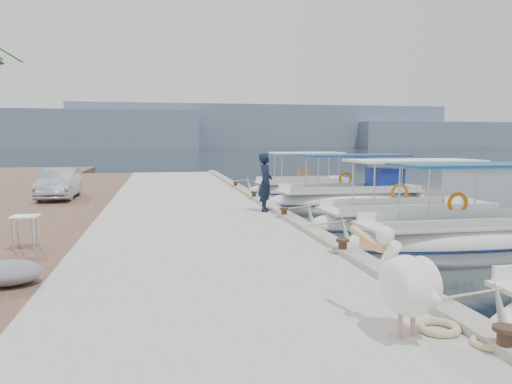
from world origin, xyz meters
TOP-DOWN VIEW (x-y plane):
  - ground at (0.00, 0.00)m, footprint 400.00×400.00m
  - concrete_quay at (-3.00, 5.00)m, footprint 6.00×40.00m
  - quay_curb at (-0.22, 5.00)m, footprint 0.44×40.00m
  - cobblestone_strip at (-8.00, 5.00)m, footprint 4.00×40.00m
  - distant_hills at (29.61, 201.49)m, footprint 330.00×60.00m
  - fishing_caique_b at (4.38, -0.80)m, footprint 7.58×2.16m
  - fishing_caique_c at (4.15, 2.32)m, footprint 7.13×2.42m
  - fishing_caique_d at (4.69, 8.76)m, footprint 7.98×2.60m
  - fishing_caique_e at (3.83, 13.70)m, footprint 6.48×2.29m
  - mooring_bollards at (-0.35, 1.50)m, footprint 0.28×20.28m
  - pelican at (-1.16, -7.75)m, footprint 0.75×1.66m
  - fisherman at (-0.60, 3.07)m, footprint 0.68×0.83m
  - parked_car at (-8.12, 8.32)m, footprint 1.32×3.75m
  - tarp_bundle at (-6.55, -4.54)m, footprint 1.10×0.90m
  - folding_table at (-6.97, -1.66)m, footprint 0.55×0.55m
  - rope_coil at (-0.69, -7.73)m, footprint 0.54×0.54m

SIDE VIEW (x-z plane):
  - ground at x=0.00m, z-range 0.00..0.00m
  - fishing_caique_c at x=4.15m, z-range -1.29..1.54m
  - fishing_caique_b at x=4.38m, z-range -1.29..1.54m
  - fishing_caique_e at x=3.83m, z-range -1.29..1.54m
  - fishing_caique_d at x=4.69m, z-range -1.23..1.60m
  - concrete_quay at x=-3.00m, z-range 0.00..0.50m
  - cobblestone_strip at x=-8.00m, z-range 0.00..0.50m
  - rope_coil at x=-0.69m, z-range 0.50..0.60m
  - quay_curb at x=-0.22m, z-range 0.50..0.62m
  - mooring_bollards at x=-0.35m, z-range 0.53..0.86m
  - tarp_bundle at x=-6.55m, z-range 0.50..0.90m
  - folding_table at x=-6.97m, z-range 0.66..1.39m
  - parked_car at x=-8.12m, z-range 0.50..1.73m
  - pelican at x=-1.16m, z-range 0.52..1.80m
  - fisherman at x=-0.60m, z-range 0.50..2.46m
  - distant_hills at x=29.61m, z-range -1.39..16.61m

